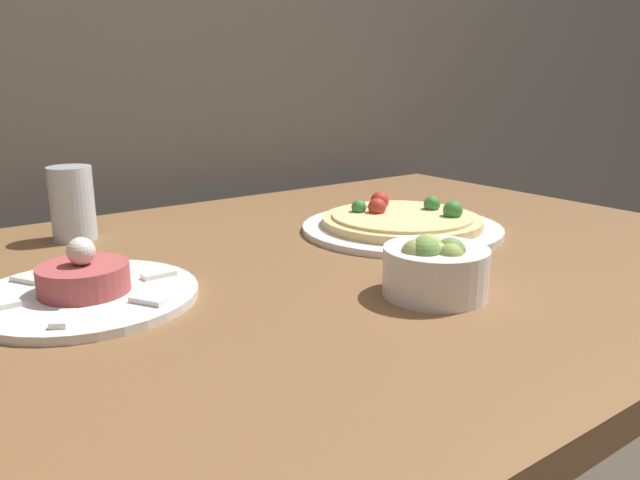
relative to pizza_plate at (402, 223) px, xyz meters
The scene contains 5 objects.
dining_table 0.30m from the pizza_plate, behind, with size 1.44×0.90×0.78m.
pizza_plate is the anchor object (origin of this frame).
tartare_plate 0.50m from the pizza_plate, behind, with size 0.25×0.25×0.07m.
small_bowl 0.30m from the pizza_plate, 126.86° to the right, with size 0.12×0.12×0.07m.
drinking_glass 0.51m from the pizza_plate, 149.00° to the left, with size 0.06×0.06×0.11m.
Camera 1 is at (-0.40, -0.20, 1.02)m, focal length 35.00 mm.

